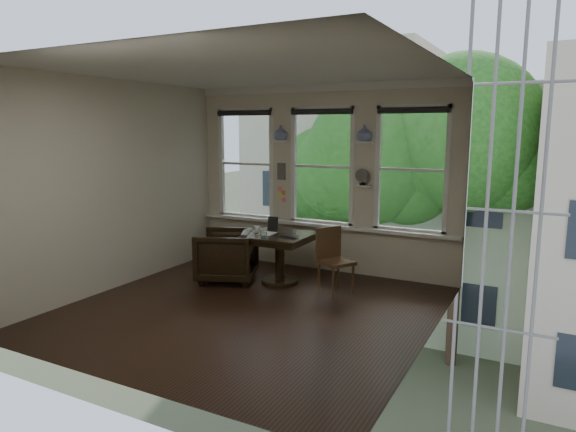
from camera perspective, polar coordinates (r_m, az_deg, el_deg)
The scene contains 25 objects.
ground at distance 6.75m, azimuth -4.12°, elevation -10.28°, with size 4.50×4.50×0.00m, color black.
ceiling at distance 6.39m, azimuth -4.46°, elevation 15.92°, with size 4.50×4.50×0.00m, color silver.
wall_back at distance 8.38m, azimuth 3.90°, elevation 4.15°, with size 4.50×4.50×0.00m, color beige.
wall_front at distance 4.67m, azimuth -19.04°, elevation -0.72°, with size 4.50×4.50×0.00m, color beige.
wall_left at distance 7.82m, azimuth -18.43°, elevation 3.29°, with size 4.50×4.50×0.00m, color beige.
wall_right at distance 5.56m, azimuth 15.82°, elevation 1.03°, with size 4.50×4.50×0.00m, color beige.
window_left at distance 9.05m, azimuth -4.56°, elevation 5.81°, with size 1.10×0.12×1.90m, color white, non-canonical shape.
window_center at distance 8.37m, azimuth 3.91°, elevation 5.51°, with size 1.10×0.12×1.90m, color white, non-canonical shape.
window_right at distance 7.90m, azimuth 13.62°, elevation 5.02°, with size 1.10×0.12×1.90m, color white, non-canonical shape.
shelf_left at distance 8.58m, azimuth -0.81°, elevation 8.31°, with size 0.26×0.16×0.03m, color white.
shelf_right at distance 7.99m, azimuth 8.46°, elevation 8.11°, with size 0.26×0.16×0.03m, color white.
intercom at distance 8.63m, azimuth -0.71°, elevation 4.99°, with size 0.14×0.06×0.28m, color #59544F.
sticky_notes at distance 8.67m, azimuth -0.69°, elevation 2.69°, with size 0.16×0.01×0.24m, color pink, non-canonical shape.
desk_fan at distance 8.00m, azimuth 8.31°, elevation 4.03°, with size 0.20×0.20×0.24m, color #59544F, non-canonical shape.
vase_left at distance 8.58m, azimuth -0.81°, elevation 9.24°, with size 0.24×0.24×0.25m, color silver.
vase_right at distance 7.99m, azimuth 8.49°, elevation 9.11°, with size 0.24×0.24×0.25m, color silver.
table at distance 7.73m, azimuth -0.91°, elevation -4.77°, with size 0.90×0.90×0.75m, color black, non-canonical shape.
armchair_left at distance 7.90m, azimuth -6.85°, elevation -4.39°, with size 0.84×0.86×0.79m, color black.
cushion_red at distance 7.89m, azimuth -6.86°, elevation -3.99°, with size 0.45×0.45×0.06m, color maroon.
side_chair_right at distance 7.26m, azimuth 5.37°, elevation -5.08°, with size 0.42×0.42×0.92m, color #3F2516, non-canonical shape.
laptop at distance 7.44m, azimuth -0.27°, elevation -2.26°, with size 0.36×0.23×0.03m, color black.
mug at distance 7.78m, azimuth -3.46°, elevation -1.49°, with size 0.10×0.10×0.10m, color white.
drinking_glass at distance 7.44m, azimuth -2.74°, elevation -2.05°, with size 0.11×0.11×0.09m, color white.
tablet at distance 7.88m, azimuth -1.69°, elevation -0.88°, with size 0.16×0.02×0.22m, color black.
papers at distance 7.70m, azimuth -2.38°, elevation -1.96°, with size 0.22×0.30×0.00m, color silver.
Camera 1 is at (3.37, -5.39, 2.29)m, focal length 32.00 mm.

